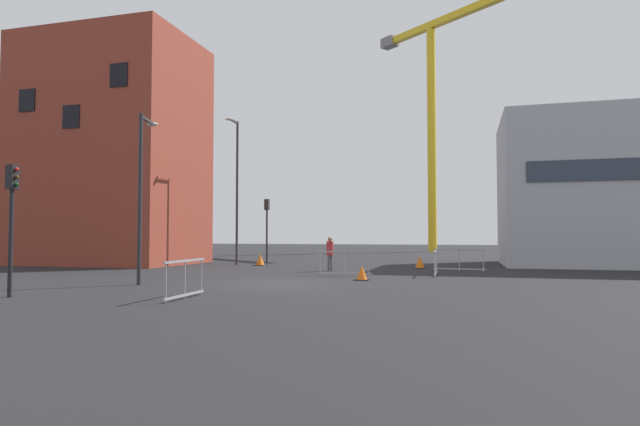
{
  "coord_description": "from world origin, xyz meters",
  "views": [
    {
      "loc": [
        6.65,
        -18.16,
        1.77
      ],
      "look_at": [
        0.0,
        5.91,
        2.81
      ],
      "focal_mm": 29.68,
      "sensor_mm": 36.0,
      "label": 1
    }
  ],
  "objects_px": {
    "traffic_cone_by_barrier": "(362,273)",
    "traffic_cone_orange": "(260,260)",
    "streetlamp_tall": "(236,182)",
    "construction_crane": "(435,95)",
    "pedestrian_walking": "(330,251)",
    "traffic_cone_striped": "(420,262)",
    "streetlamp_short": "(142,183)",
    "traffic_light_island": "(12,208)",
    "traffic_light_near": "(267,220)"
  },
  "relations": [
    {
      "from": "traffic_cone_by_barrier",
      "to": "traffic_cone_orange",
      "type": "relative_size",
      "value": 0.85
    },
    {
      "from": "traffic_light_near",
      "to": "traffic_cone_striped",
      "type": "height_order",
      "value": "traffic_light_near"
    },
    {
      "from": "streetlamp_tall",
      "to": "traffic_light_near",
      "type": "bearing_deg",
      "value": 79.04
    },
    {
      "from": "streetlamp_short",
      "to": "traffic_cone_by_barrier",
      "type": "height_order",
      "value": "streetlamp_short"
    },
    {
      "from": "streetlamp_tall",
      "to": "traffic_light_near",
      "type": "relative_size",
      "value": 2.09
    },
    {
      "from": "traffic_light_near",
      "to": "pedestrian_walking",
      "type": "xyz_separation_m",
      "value": [
        6.02,
        -6.98,
        -1.77
      ]
    },
    {
      "from": "traffic_cone_striped",
      "to": "traffic_cone_by_barrier",
      "type": "distance_m",
      "value": 8.28
    },
    {
      "from": "traffic_cone_by_barrier",
      "to": "construction_crane",
      "type": "bearing_deg",
      "value": 88.35
    },
    {
      "from": "traffic_light_near",
      "to": "traffic_cone_orange",
      "type": "xyz_separation_m",
      "value": [
        0.89,
        -3.32,
        -2.43
      ]
    },
    {
      "from": "traffic_cone_striped",
      "to": "streetlamp_tall",
      "type": "bearing_deg",
      "value": 179.16
    },
    {
      "from": "streetlamp_tall",
      "to": "traffic_cone_striped",
      "type": "xyz_separation_m",
      "value": [
        10.71,
        -0.16,
        -4.59
      ]
    },
    {
      "from": "construction_crane",
      "to": "traffic_light_island",
      "type": "distance_m",
      "value": 47.11
    },
    {
      "from": "construction_crane",
      "to": "traffic_light_island",
      "type": "bearing_deg",
      "value": -102.32
    },
    {
      "from": "traffic_light_island",
      "to": "pedestrian_walking",
      "type": "xyz_separation_m",
      "value": [
        6.09,
        12.93,
        -1.58
      ]
    },
    {
      "from": "traffic_light_island",
      "to": "traffic_cone_striped",
      "type": "bearing_deg",
      "value": 58.28
    },
    {
      "from": "streetlamp_tall",
      "to": "traffic_cone_striped",
      "type": "distance_m",
      "value": 11.66
    },
    {
      "from": "traffic_cone_by_barrier",
      "to": "traffic_light_near",
      "type": "bearing_deg",
      "value": 126.14
    },
    {
      "from": "traffic_light_island",
      "to": "traffic_cone_orange",
      "type": "relative_size",
      "value": 5.62
    },
    {
      "from": "streetlamp_tall",
      "to": "traffic_light_island",
      "type": "bearing_deg",
      "value": -88.0
    },
    {
      "from": "streetlamp_short",
      "to": "pedestrian_walking",
      "type": "bearing_deg",
      "value": 60.45
    },
    {
      "from": "pedestrian_walking",
      "to": "traffic_cone_by_barrier",
      "type": "height_order",
      "value": "pedestrian_walking"
    },
    {
      "from": "streetlamp_tall",
      "to": "pedestrian_walking",
      "type": "distance_m",
      "value": 8.54
    },
    {
      "from": "streetlamp_short",
      "to": "pedestrian_walking",
      "type": "xyz_separation_m",
      "value": [
        4.82,
        8.51,
        -2.68
      ]
    },
    {
      "from": "streetlamp_tall",
      "to": "traffic_cone_orange",
      "type": "xyz_separation_m",
      "value": [
        1.54,
        0.03,
        -4.58
      ]
    },
    {
      "from": "pedestrian_walking",
      "to": "traffic_cone_striped",
      "type": "bearing_deg",
      "value": 40.57
    },
    {
      "from": "traffic_cone_striped",
      "to": "traffic_cone_by_barrier",
      "type": "xyz_separation_m",
      "value": [
        -1.56,
        -8.13,
        -0.05
      ]
    },
    {
      "from": "streetlamp_short",
      "to": "traffic_light_island",
      "type": "relative_size",
      "value": 1.62
    },
    {
      "from": "streetlamp_short",
      "to": "traffic_light_island",
      "type": "bearing_deg",
      "value": -105.94
    },
    {
      "from": "traffic_light_near",
      "to": "traffic_cone_by_barrier",
      "type": "bearing_deg",
      "value": -53.86
    },
    {
      "from": "traffic_cone_by_barrier",
      "to": "traffic_cone_orange",
      "type": "height_order",
      "value": "traffic_cone_orange"
    },
    {
      "from": "traffic_light_island",
      "to": "traffic_cone_striped",
      "type": "height_order",
      "value": "traffic_light_island"
    },
    {
      "from": "traffic_light_island",
      "to": "traffic_cone_orange",
      "type": "xyz_separation_m",
      "value": [
        0.96,
        16.59,
        -2.24
      ]
    },
    {
      "from": "streetlamp_tall",
      "to": "traffic_cone_orange",
      "type": "relative_size",
      "value": 12.73
    },
    {
      "from": "streetlamp_tall",
      "to": "traffic_light_island",
      "type": "height_order",
      "value": "streetlamp_tall"
    },
    {
      "from": "streetlamp_short",
      "to": "traffic_cone_orange",
      "type": "height_order",
      "value": "streetlamp_short"
    },
    {
      "from": "streetlamp_tall",
      "to": "traffic_cone_striped",
      "type": "bearing_deg",
      "value": -0.84
    },
    {
      "from": "construction_crane",
      "to": "pedestrian_walking",
      "type": "height_order",
      "value": "construction_crane"
    },
    {
      "from": "traffic_cone_by_barrier",
      "to": "traffic_light_island",
      "type": "bearing_deg",
      "value": -136.03
    },
    {
      "from": "pedestrian_walking",
      "to": "traffic_cone_by_barrier",
      "type": "relative_size",
      "value": 2.94
    },
    {
      "from": "streetlamp_short",
      "to": "traffic_light_near",
      "type": "xyz_separation_m",
      "value": [
        -1.19,
        15.49,
        -0.91
      ]
    },
    {
      "from": "traffic_light_island",
      "to": "pedestrian_walking",
      "type": "bearing_deg",
      "value": 64.79
    },
    {
      "from": "streetlamp_short",
      "to": "traffic_cone_by_barrier",
      "type": "xyz_separation_m",
      "value": [
        7.31,
        3.85,
        -3.39
      ]
    },
    {
      "from": "streetlamp_tall",
      "to": "streetlamp_short",
      "type": "xyz_separation_m",
      "value": [
        1.84,
        -12.14,
        -1.24
      ]
    },
    {
      "from": "traffic_light_island",
      "to": "pedestrian_walking",
      "type": "relative_size",
      "value": 2.26
    },
    {
      "from": "traffic_light_island",
      "to": "construction_crane",
      "type": "bearing_deg",
      "value": 77.68
    },
    {
      "from": "traffic_cone_striped",
      "to": "traffic_cone_orange",
      "type": "xyz_separation_m",
      "value": [
        -9.18,
        0.19,
        0.0
      ]
    },
    {
      "from": "construction_crane",
      "to": "streetlamp_short",
      "type": "bearing_deg",
      "value": -101.9
    },
    {
      "from": "construction_crane",
      "to": "streetlamp_short",
      "type": "distance_m",
      "value": 42.41
    },
    {
      "from": "traffic_light_near",
      "to": "traffic_cone_orange",
      "type": "bearing_deg",
      "value": -75.04
    },
    {
      "from": "streetlamp_tall",
      "to": "construction_crane",
      "type": "bearing_deg",
      "value": 69.63
    }
  ]
}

